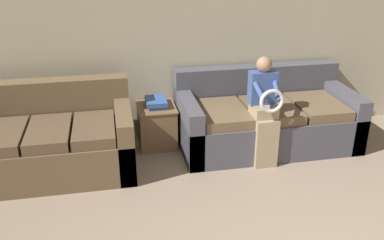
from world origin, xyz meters
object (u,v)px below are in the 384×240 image
(couch_main, at_px, (265,119))
(child_left_seated, at_px, (265,107))
(couch_side, at_px, (53,142))
(book_stack, at_px, (156,102))
(side_shelf, at_px, (157,125))

(couch_main, bearing_deg, child_left_seated, -113.55)
(couch_side, relative_size, child_left_seated, 1.42)
(couch_main, relative_size, book_stack, 6.18)
(side_shelf, distance_m, book_stack, 0.27)
(couch_main, distance_m, book_stack, 1.26)
(book_stack, bearing_deg, side_shelf, -117.59)
(couch_side, height_order, book_stack, couch_side)
(couch_main, xyz_separation_m, book_stack, (-1.22, 0.22, 0.21))
(side_shelf, bearing_deg, child_left_seated, -31.05)
(side_shelf, height_order, book_stack, book_stack)
(couch_side, xyz_separation_m, child_left_seated, (2.15, -0.26, 0.31))
(couch_side, relative_size, side_shelf, 3.25)
(couch_side, height_order, child_left_seated, child_left_seated)
(couch_side, distance_m, side_shelf, 1.16)
(side_shelf, bearing_deg, couch_main, -9.83)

